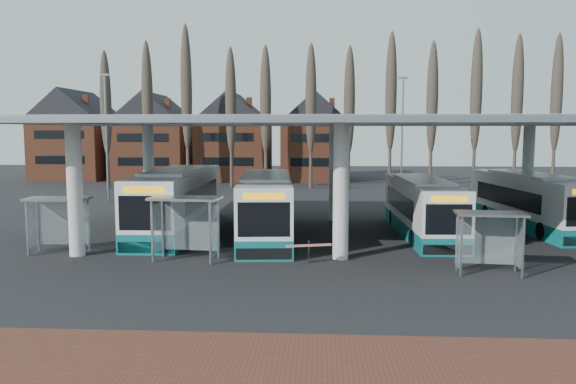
# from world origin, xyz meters

# --- Properties ---
(ground) EXTENTS (140.00, 140.00, 0.00)m
(ground) POSITION_xyz_m (0.00, 0.00, 0.00)
(ground) COLOR black
(ground) RESTS_ON ground
(station_canopy) EXTENTS (32.00, 16.00, 6.34)m
(station_canopy) POSITION_xyz_m (0.00, 8.00, 5.68)
(station_canopy) COLOR silver
(station_canopy) RESTS_ON ground
(poplar_row) EXTENTS (45.10, 1.10, 14.50)m
(poplar_row) POSITION_xyz_m (0.00, 33.00, 8.78)
(poplar_row) COLOR #473D33
(poplar_row) RESTS_ON ground
(townhouse_row) EXTENTS (36.80, 10.30, 12.25)m
(townhouse_row) POSITION_xyz_m (-15.75, 44.00, 5.94)
(townhouse_row) COLOR brown
(townhouse_row) RESTS_ON ground
(lamp_post_a) EXTENTS (0.80, 0.16, 10.17)m
(lamp_post_a) POSITION_xyz_m (-18.00, 22.00, 5.34)
(lamp_post_a) COLOR slate
(lamp_post_a) RESTS_ON ground
(lamp_post_b) EXTENTS (0.80, 0.16, 10.17)m
(lamp_post_b) POSITION_xyz_m (6.00, 26.00, 5.34)
(lamp_post_b) COLOR slate
(lamp_post_b) RESTS_ON ground
(bus_0) EXTENTS (2.96, 12.78, 3.54)m
(bus_0) POSITION_xyz_m (-8.99, 9.06, 1.67)
(bus_0) COLOR silver
(bus_0) RESTS_ON ground
(bus_1) EXTENTS (3.60, 12.30, 3.37)m
(bus_1) POSITION_xyz_m (-3.85, 7.79, 1.59)
(bus_1) COLOR silver
(bus_1) RESTS_ON ground
(bus_2) EXTENTS (2.77, 11.22, 3.10)m
(bus_2) POSITION_xyz_m (4.66, 8.74, 1.46)
(bus_2) COLOR silver
(bus_2) RESTS_ON ground
(bus_3) EXTENTS (3.81, 11.79, 3.22)m
(bus_3) POSITION_xyz_m (11.36, 11.30, 1.52)
(bus_3) COLOR silver
(bus_3) RESTS_ON ground
(shelter_0) EXTENTS (2.89, 1.57, 2.61)m
(shelter_0) POSITION_xyz_m (-13.04, 3.04, 1.90)
(shelter_0) COLOR gray
(shelter_0) RESTS_ON ground
(shelter_1) EXTENTS (3.17, 1.82, 2.81)m
(shelter_1) POSITION_xyz_m (-6.78, 1.96, 2.04)
(shelter_1) COLOR gray
(shelter_1) RESTS_ON ground
(shelter_2) EXTENTS (2.78, 1.57, 2.48)m
(shelter_2) POSITION_xyz_m (5.79, 0.23, 1.80)
(shelter_2) COLOR gray
(shelter_2) RESTS_ON ground
(barrier) EXTENTS (1.95, 0.78, 0.99)m
(barrier) POSITION_xyz_m (-1.39, 1.27, 0.77)
(barrier) COLOR black
(barrier) RESTS_ON ground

